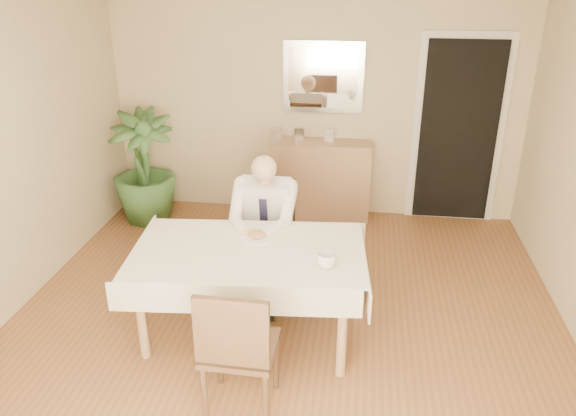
# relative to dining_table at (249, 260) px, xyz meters

# --- Properties ---
(room) EXTENTS (5.00, 5.02, 2.60)m
(room) POSITION_rel_dining_table_xyz_m (0.25, -0.00, 0.63)
(room) COLOR brown
(room) RESTS_ON ground
(doorway) EXTENTS (0.96, 0.07, 2.10)m
(doorway) POSITION_rel_dining_table_xyz_m (1.80, 2.46, 0.33)
(doorway) COLOR silver
(doorway) RESTS_ON ground
(mirror) EXTENTS (0.86, 0.04, 0.76)m
(mirror) POSITION_rel_dining_table_xyz_m (0.33, 2.46, 0.88)
(mirror) COLOR silver
(mirror) RESTS_ON room
(dining_table) EXTENTS (1.80, 1.16, 0.75)m
(dining_table) POSITION_rel_dining_table_xyz_m (0.00, 0.00, 0.00)
(dining_table) COLOR #926948
(dining_table) RESTS_ON ground
(chair_far) EXTENTS (0.48, 0.48, 0.93)m
(chair_far) POSITION_rel_dining_table_xyz_m (-0.00, 0.88, -0.14)
(chair_far) COLOR #422B1C
(chair_far) RESTS_ON ground
(chair_near) EXTENTS (0.46, 0.46, 0.95)m
(chair_near) POSITION_rel_dining_table_xyz_m (0.09, -0.85, -0.13)
(chair_near) COLOR #422B1C
(chair_near) RESTS_ON ground
(seated_man) EXTENTS (0.48, 0.72, 1.24)m
(seated_man) POSITION_rel_dining_table_xyz_m (0.00, 0.59, 0.02)
(seated_man) COLOR white
(seated_man) RESTS_ON ground
(plate) EXTENTS (0.26, 0.26, 0.02)m
(plate) POSITION_rel_dining_table_xyz_m (0.03, 0.19, 0.09)
(plate) COLOR white
(plate) RESTS_ON dining_table
(food) EXTENTS (0.14, 0.14, 0.06)m
(food) POSITION_rel_dining_table_xyz_m (0.03, 0.19, 0.11)
(food) COLOR #976D45
(food) RESTS_ON dining_table
(knife) EXTENTS (0.01, 0.13, 0.01)m
(knife) POSITION_rel_dining_table_xyz_m (0.07, 0.13, 0.11)
(knife) COLOR silver
(knife) RESTS_ON dining_table
(fork) EXTENTS (0.01, 0.13, 0.01)m
(fork) POSITION_rel_dining_table_xyz_m (-0.01, 0.13, 0.11)
(fork) COLOR silver
(fork) RESTS_ON dining_table
(coffee_mug) EXTENTS (0.17, 0.17, 0.10)m
(coffee_mug) POSITION_rel_dining_table_xyz_m (0.59, -0.18, 0.14)
(coffee_mug) COLOR white
(coffee_mug) RESTS_ON dining_table
(sideboard) EXTENTS (1.13, 0.45, 0.88)m
(sideboard) POSITION_rel_dining_table_xyz_m (0.33, 2.32, -0.23)
(sideboard) COLOR #926948
(sideboard) RESTS_ON ground
(photo_frame_left) EXTENTS (0.10, 0.02, 0.14)m
(photo_frame_left) POSITION_rel_dining_table_xyz_m (-0.15, 2.32, 0.28)
(photo_frame_left) COLOR silver
(photo_frame_left) RESTS_ON sideboard
(photo_frame_center) EXTENTS (0.10, 0.02, 0.14)m
(photo_frame_center) POSITION_rel_dining_table_xyz_m (0.10, 2.32, 0.28)
(photo_frame_center) COLOR silver
(photo_frame_center) RESTS_ON sideboard
(photo_frame_right) EXTENTS (0.10, 0.02, 0.14)m
(photo_frame_right) POSITION_rel_dining_table_xyz_m (0.42, 2.35, 0.28)
(photo_frame_right) COLOR silver
(photo_frame_right) RESTS_ON sideboard
(potted_palm) EXTENTS (0.88, 0.88, 1.24)m
(potted_palm) POSITION_rel_dining_table_xyz_m (-1.58, 1.97, -0.05)
(potted_palm) COLOR #2E5325
(potted_palm) RESTS_ON ground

